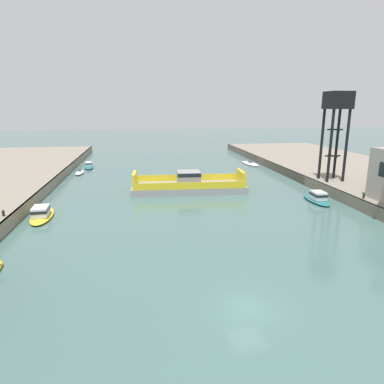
% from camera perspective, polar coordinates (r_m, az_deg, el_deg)
% --- Properties ---
extents(ground_plane, '(400.00, 400.00, 0.00)m').
position_cam_1_polar(ground_plane, '(25.36, 9.31, -18.64)').
color(ground_plane, '#476B66').
extents(chain_ferry, '(18.92, 7.46, 3.36)m').
position_cam_1_polar(chain_ferry, '(56.46, -0.58, 1.17)').
color(chain_ferry, '#939399').
rests_on(chain_ferry, ground).
extents(moored_boat_near_left, '(3.15, 7.83, 1.60)m').
position_cam_1_polar(moored_boat_near_left, '(46.92, -23.84, -3.30)').
color(moored_boat_near_left, yellow).
rests_on(moored_boat_near_left, ground).
extents(moored_boat_near_right, '(3.45, 8.16, 0.89)m').
position_cam_1_polar(moored_boat_near_right, '(84.63, 9.69, 4.72)').
color(moored_boat_near_right, white).
rests_on(moored_boat_near_right, ground).
extents(moored_boat_mid_left, '(1.66, 5.14, 1.03)m').
position_cam_1_polar(moored_boat_mid_left, '(75.23, -18.25, 3.12)').
color(moored_boat_mid_left, white).
rests_on(moored_boat_mid_left, ground).
extents(moored_boat_mid_right, '(2.82, 7.06, 1.28)m').
position_cam_1_polar(moored_boat_mid_right, '(82.18, -16.87, 4.23)').
color(moored_boat_mid_right, '#237075').
rests_on(moored_boat_mid_right, ground).
extents(moored_boat_far_right, '(2.69, 6.95, 1.62)m').
position_cam_1_polar(moored_boat_far_right, '(53.54, 20.19, -0.90)').
color(moored_boat_far_right, '#237075').
rests_on(moored_boat_far_right, ground).
extents(crane_tower, '(3.59, 3.59, 14.37)m').
position_cam_1_polar(crane_tower, '(60.94, 23.09, 12.50)').
color(crane_tower, black).
rests_on(crane_tower, quay_right).
extents(bollard_left_far, '(0.32, 0.32, 0.71)m').
position_cam_1_polar(bollard_left_far, '(43.89, -28.99, -3.05)').
color(bollard_left_far, black).
rests_on(bollard_left_far, quay_left).
extents(bollard_right_far, '(0.32, 0.32, 0.71)m').
position_cam_1_polar(bollard_right_far, '(51.26, 26.76, -0.53)').
color(bollard_right_far, black).
rests_on(bollard_right_far, quay_right).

